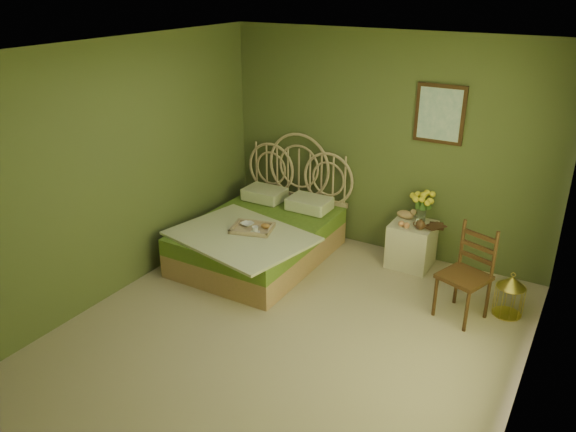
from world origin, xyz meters
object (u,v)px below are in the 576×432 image
Objects in this scene: birdcage at (509,296)px; nightstand at (413,237)px; chair at (467,267)px; bed at (261,235)px.

nightstand is at bearing 155.64° from birdcage.
birdcage is (0.40, 0.20, -0.31)m from chair.
chair is (2.39, -0.01, 0.23)m from bed.
bed reaches higher than chair.
birdcage is at bearing 46.18° from chair.
chair is 2.20× the size of birdcage.
bed is 1.77m from nightstand.
bed is 2.41m from chair.
nightstand is at bearing 156.20° from chair.
bed is 2.22× the size of nightstand.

